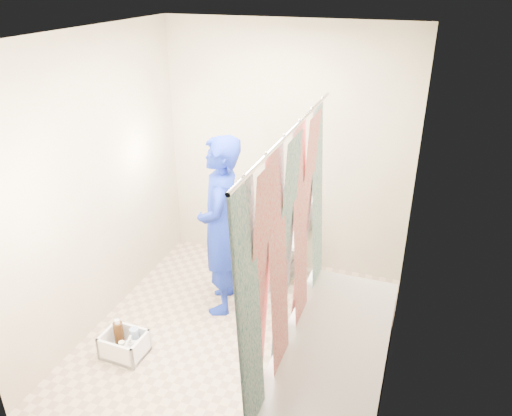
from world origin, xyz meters
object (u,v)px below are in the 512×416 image
(bathtub, at_px, (331,371))
(toilet, at_px, (284,241))
(cleaning_caddy, at_px, (126,346))
(plumber, at_px, (220,227))

(bathtub, distance_m, toilet, 1.63)
(toilet, xyz_separation_m, cleaning_caddy, (-0.84, -1.51, -0.30))
(bathtub, distance_m, cleaning_caddy, 1.62)
(bathtub, bearing_deg, plumber, 145.32)
(toilet, distance_m, plumber, 0.85)
(bathtub, height_order, toilet, toilet)
(toilet, xyz_separation_m, plumber, (-0.38, -0.64, 0.40))
(bathtub, xyz_separation_m, cleaning_caddy, (-1.61, -0.08, -0.18))
(bathtub, height_order, cleaning_caddy, bathtub)
(plumber, height_order, cleaning_caddy, plumber)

